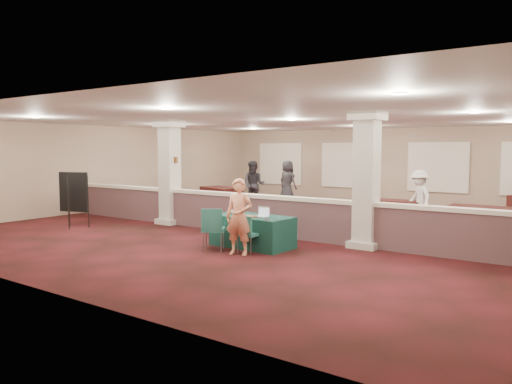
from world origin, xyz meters
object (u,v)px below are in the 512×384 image
Objects in this scene: easel_board at (74,193)px; attendee_a at (254,185)px; far_table_back_center at (395,210)px; far_table_front_right at (481,219)px; woman at (239,217)px; far_table_back_left at (221,197)px; attendee_d at (287,181)px; attendee_b at (419,197)px; far_table_front_left at (148,201)px; conf_chair_side at (213,226)px; conf_chair_main at (247,231)px; far_table_front_center at (315,211)px; near_table at (252,231)px.

attendee_a is (1.49, 7.01, -0.12)m from easel_board.
far_table_front_right is at bearing -10.88° from far_table_back_center.
far_table_back_left is at bearing 117.97° from woman.
easel_board is at bearing 94.52° from attendee_d.
attendee_d is at bearing -159.74° from attendee_b.
far_table_front_left is at bearing 90.38° from easel_board.
far_table_front_left is 0.98× the size of attendee_d.
conf_chair_side is 8.25m from attendee_a.
attendee_d reaches higher than far_table_back_left.
woman reaches higher than far_table_back_left.
attendee_b is at bearing 15.59° from far_table_front_left.
conf_chair_main is 8.48m from attendee_a.
far_table_front_left is at bearing -112.09° from far_table_back_left.
far_table_front_center is (5.20, 5.22, -0.70)m from easel_board.
conf_chair_main is 0.49× the size of far_table_front_center.
far_table_back_left is at bearing 73.61° from easel_board.
conf_chair_side is 0.57× the size of far_table_front_center.
easel_board is 0.91× the size of attendee_d.
conf_chair_main is 9.46m from far_table_back_left.
attendee_a reaches higher than easel_board.
attendee_a is (-5.70, 0.04, 0.60)m from far_table_back_center.
conf_chair_side is at bearing 170.52° from woman.
easel_board reaches higher than far_table_front_center.
conf_chair_side is (-0.43, -0.95, 0.21)m from near_table.
conf_chair_main is at bearing -73.09° from attendee_a.
far_table_front_right is 8.46m from attendee_a.
far_table_front_left is 1.06× the size of attendee_b.
far_table_back_center is (1.24, 6.20, -0.04)m from near_table.
easel_board is at bearing -119.82° from attendee_a.
far_table_back_left is 1.72m from attendee_a.
easel_board is at bearing 164.87° from woman.
woman is 5.47m from far_table_front_center.
far_table_front_right is at bearing 24.58° from conf_chair_side.
attendee_d is at bearing 158.86° from far_table_front_right.
far_table_front_center is (-0.75, 4.46, -0.02)m from near_table.
far_table_front_center is at bearing -18.11° from far_table_back_left.
far_table_front_right is (3.60, 6.39, -0.16)m from conf_chair_main.
far_table_front_center is 4.87m from far_table_front_right.
far_table_back_left is 7.32m from far_table_back_center.
easel_board is at bearing 146.22° from conf_chair_side.
attendee_a reaches higher than far_table_front_center.
attendee_b is (8.06, 6.68, -0.21)m from easel_board.
attendee_a reaches higher than attendee_b.
attendee_d reaches higher than conf_chair_main.
near_table is 7.69m from attendee_a.
far_table_back_left is (-6.38, 7.09, -0.47)m from woman.
attendee_d is at bearing 114.96° from conf_chair_main.
conf_chair_side is 0.59× the size of woman.
far_table_front_left is 1.02× the size of far_table_front_right.
conf_chair_main reaches higher than far_table_front_left.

